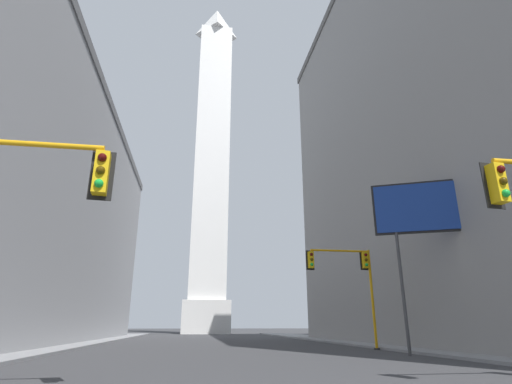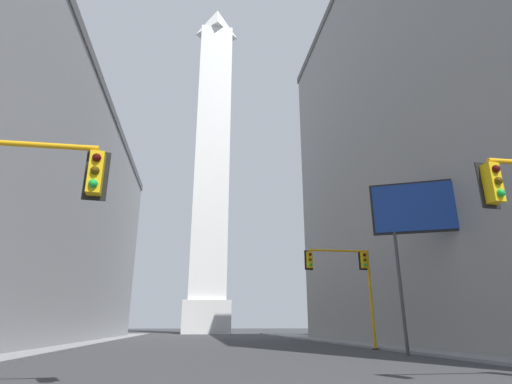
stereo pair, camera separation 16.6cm
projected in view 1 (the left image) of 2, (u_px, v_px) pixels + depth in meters
name	position (u px, v px, depth m)	size (l,w,h in m)	color
sidewalk_left	(42.00, 348.00, 26.40)	(5.00, 91.14, 0.15)	gray
sidewalk_right	(389.00, 345.00, 29.90)	(5.00, 91.14, 0.15)	gray
obelisk	(212.00, 156.00, 85.03)	(8.78, 8.78, 74.45)	silver
traffic_light_mid_right	(350.00, 272.00, 27.08)	(4.65, 0.50, 6.47)	orange
billboard_sign	(439.00, 210.00, 22.31)	(6.48, 3.01, 9.38)	#3F3F42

